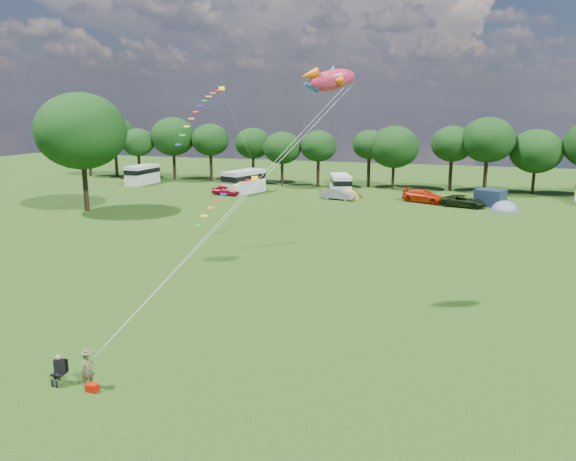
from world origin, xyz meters
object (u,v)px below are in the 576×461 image
(car_b, at_px, (339,194))
(car_c, at_px, (424,196))
(car_a, at_px, (226,190))
(campervan_a, at_px, (142,174))
(tent_orange, at_px, (349,199))
(fish_kite, at_px, (328,80))
(camp_chair, at_px, (60,366))
(car_d, at_px, (463,201))
(big_tree, at_px, (81,131))
(campervan_c, at_px, (341,184))
(kite_flyer, at_px, (88,370))
(campervan_b, at_px, (244,181))
(tent_greyblue, at_px, (505,211))

(car_b, xyz_separation_m, car_c, (10.59, 0.99, 0.06))
(car_a, bearing_deg, campervan_a, 77.87)
(tent_orange, height_order, fish_kite, fish_kite)
(camp_chair, bearing_deg, car_c, 71.61)
(car_d, relative_size, camp_chair, 3.77)
(fish_kite, bearing_deg, car_a, 92.35)
(big_tree, relative_size, tent_orange, 4.27)
(tent_orange, distance_m, fish_kite, 40.62)
(big_tree, bearing_deg, campervan_c, 36.87)
(car_a, bearing_deg, fish_kite, -140.10)
(campervan_c, distance_m, camp_chair, 54.46)
(big_tree, bearing_deg, tent_orange, 31.38)
(campervan_c, bearing_deg, camp_chair, 160.31)
(car_d, height_order, campervan_c, campervan_c)
(kite_flyer, bearing_deg, fish_kite, 11.93)
(car_b, bearing_deg, campervan_b, 95.64)
(car_a, relative_size, tent_orange, 1.31)
(campervan_a, relative_size, camp_chair, 4.40)
(car_a, distance_m, campervan_c, 15.30)
(car_d, bearing_deg, car_a, 103.36)
(big_tree, relative_size, tent_greyblue, 3.87)
(tent_greyblue, distance_m, kite_flyer, 52.79)
(car_b, height_order, kite_flyer, kite_flyer)
(campervan_b, relative_size, camp_chair, 5.03)
(big_tree, height_order, car_d, big_tree)
(campervan_b, height_order, kite_flyer, campervan_b)
(car_c, height_order, campervan_a, campervan_a)
(campervan_b, xyz_separation_m, kite_flyer, (12.85, -52.58, -0.88))
(campervan_b, relative_size, tent_orange, 2.21)
(car_b, height_order, tent_orange, car_b)
(big_tree, bearing_deg, tent_greyblue, 16.36)
(campervan_c, relative_size, camp_chair, 4.45)
(car_b, relative_size, camp_chair, 3.02)
(campervan_b, bearing_deg, car_b, -77.07)
(car_a, bearing_deg, kite_flyer, -155.06)
(car_c, xyz_separation_m, fish_kite, (-3.96, -38.01, 12.60))
(campervan_a, distance_m, campervan_b, 18.35)
(campervan_b, xyz_separation_m, tent_greyblue, (33.41, -3.97, -1.64))
(car_d, height_order, kite_flyer, kite_flyer)
(camp_chair, bearing_deg, kite_flyer, -2.07)
(campervan_b, xyz_separation_m, campervan_c, (13.11, 1.79, -0.19))
(car_c, xyz_separation_m, campervan_c, (-11.07, 2.56, 0.68))
(car_c, distance_m, camp_chair, 53.41)
(campervan_b, relative_size, fish_kite, 2.01)
(campervan_a, xyz_separation_m, camp_chair, (29.42, -56.37, -0.72))
(fish_kite, bearing_deg, kite_flyer, -146.78)
(car_a, relative_size, fish_kite, 1.19)
(kite_flyer, bearing_deg, car_a, 56.10)
(car_b, bearing_deg, campervan_c, 20.66)
(kite_flyer, bearing_deg, car_d, 22.32)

